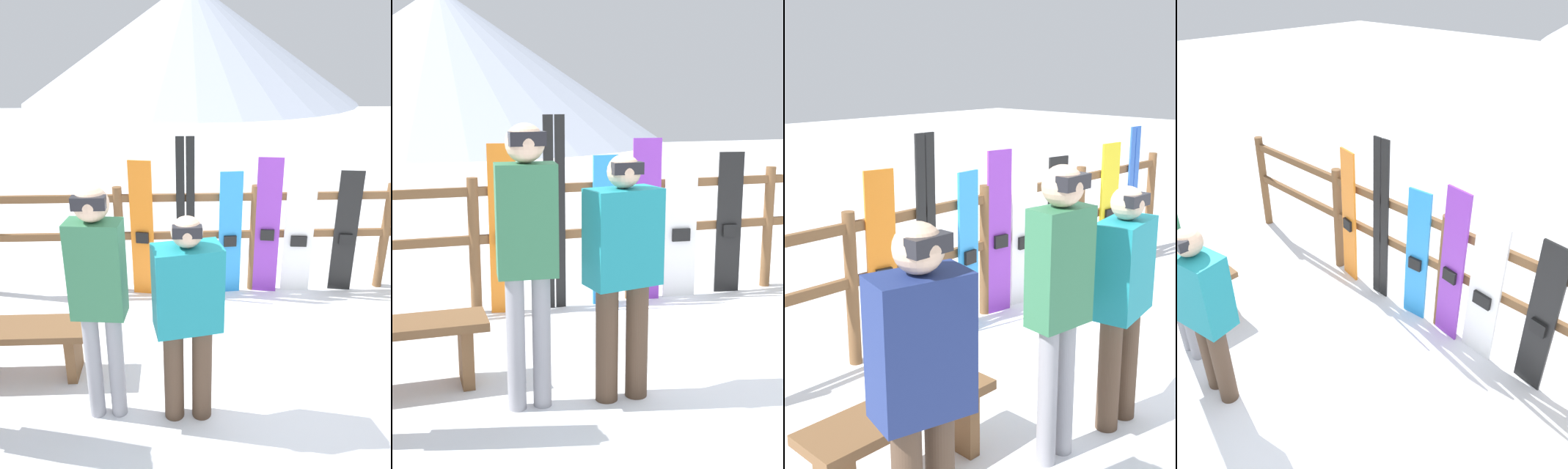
{
  "view_description": "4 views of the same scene",
  "coord_description": "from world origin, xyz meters",
  "views": [
    {
      "loc": [
        -0.84,
        -2.93,
        2.54
      ],
      "look_at": [
        -0.68,
        0.96,
        0.98
      ],
      "focal_mm": 35.0,
      "sensor_mm": 36.0,
      "label": 1
    },
    {
      "loc": [
        -2.13,
        -3.95,
        1.95
      ],
      "look_at": [
        -0.64,
        1.0,
        0.82
      ],
      "focal_mm": 50.0,
      "sensor_mm": 36.0,
      "label": 2
    },
    {
      "loc": [
        -4.17,
        -2.29,
        2.32
      ],
      "look_at": [
        -0.8,
        0.99,
        1.06
      ],
      "focal_mm": 50.0,
      "sensor_mm": 36.0,
      "label": 3
    },
    {
      "loc": [
        1.97,
        -1.24,
        3.13
      ],
      "look_at": [
        -0.34,
        1.12,
        1.15
      ],
      "focal_mm": 35.0,
      "sensor_mm": 36.0,
      "label": 4
    }
  ],
  "objects": [
    {
      "name": "snowboard_purple",
      "position": [
        0.13,
        1.65,
        0.77
      ],
      "size": [
        0.27,
        0.08,
        1.54
      ],
      "color": "purple",
      "rests_on": "ground"
    },
    {
      "name": "snowboard_white",
      "position": [
        0.48,
        1.65,
        0.68
      ],
      "size": [
        0.32,
        0.08,
        1.36
      ],
      "color": "white",
      "rests_on": "ground"
    },
    {
      "name": "person_plaid_green",
      "position": [
        -1.38,
        -0.2,
        1.07
      ],
      "size": [
        0.38,
        0.23,
        1.78
      ],
      "color": "gray",
      "rests_on": "ground"
    },
    {
      "name": "snowboard_orange",
      "position": [
        -1.22,
        1.65,
        0.76
      ],
      "size": [
        0.25,
        0.09,
        1.52
      ],
      "color": "orange",
      "rests_on": "ground"
    },
    {
      "name": "snowboard_black_stripe",
      "position": [
        1.0,
        1.65,
        0.69
      ],
      "size": [
        0.25,
        0.08,
        1.39
      ],
      "color": "black",
      "rests_on": "ground"
    },
    {
      "name": "ski_pair_black",
      "position": [
        -0.75,
        1.65,
        0.88
      ],
      "size": [
        0.2,
        0.02,
        1.76
      ],
      "color": "black",
      "rests_on": "ground"
    },
    {
      "name": "snowboard_blue",
      "position": [
        -0.27,
        1.65,
        0.69
      ],
      "size": [
        0.25,
        0.07,
        1.4
      ],
      "color": "#288CE0",
      "rests_on": "ground"
    },
    {
      "name": "mountain_backdrop",
      "position": [
        0.0,
        23.71,
        3.0
      ],
      "size": [
        18.0,
        18.0,
        6.0
      ],
      "color": "#B2BCD1",
      "rests_on": "ground"
    },
    {
      "name": "fence",
      "position": [
        -0.0,
        1.71,
        0.73
      ],
      "size": [
        5.98,
        0.1,
        1.23
      ],
      "color": "brown",
      "rests_on": "ground"
    },
    {
      "name": "person_teal",
      "position": [
        -0.78,
        -0.24,
        0.91
      ],
      "size": [
        0.49,
        0.33,
        1.58
      ],
      "color": "#4C3828",
      "rests_on": "ground"
    },
    {
      "name": "ground_plane",
      "position": [
        0.0,
        0.0,
        0.0
      ],
      "size": [
        40.0,
        40.0,
        0.0
      ],
      "primitive_type": "plane",
      "color": "white"
    },
    {
      "name": "bench",
      "position": [
        -2.16,
        0.28,
        0.34
      ],
      "size": [
        1.18,
        0.36,
        0.48
      ],
      "color": "brown",
      "rests_on": "ground"
    }
  ]
}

